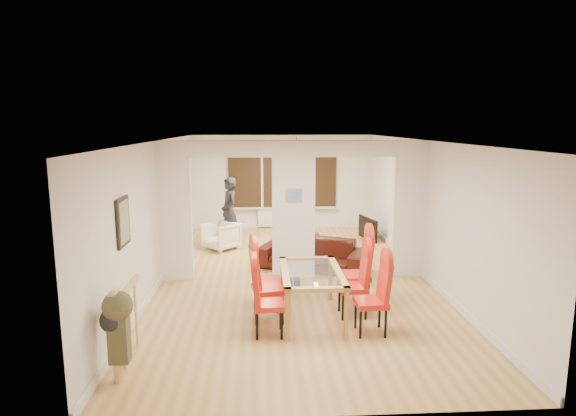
{
  "coord_description": "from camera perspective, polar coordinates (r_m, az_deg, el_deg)",
  "views": [
    {
      "loc": [
        -0.61,
        -8.87,
        2.9
      ],
      "look_at": [
        -0.07,
        0.6,
        1.24
      ],
      "focal_mm": 30.0,
      "sensor_mm": 36.0,
      "label": 1
    }
  ],
  "objects": [
    {
      "name": "divider_wall",
      "position": [
        9.03,
        0.65,
        -0.27
      ],
      "size": [
        5.0,
        0.18,
        2.6
      ],
      "primitive_type": "cube",
      "color": "white",
      "rests_on": "floor"
    },
    {
      "name": "floor",
      "position": [
        9.35,
        0.63,
        -8.13
      ],
      "size": [
        5.0,
        9.0,
        0.01
      ],
      "primitive_type": "cube",
      "color": "tan",
      "rests_on": "ground"
    },
    {
      "name": "dining_chair_ra",
      "position": [
        6.89,
        9.8,
        -10.31
      ],
      "size": [
        0.45,
        0.45,
        1.07
      ],
      "primitive_type": null,
      "rotation": [
        0.0,
        0.0,
        0.04
      ],
      "color": "red",
      "rests_on": "floor"
    },
    {
      "name": "sofa",
      "position": [
        9.77,
        2.92,
        -5.45
      ],
      "size": [
        2.27,
        1.61,
        0.62
      ],
      "primitive_type": "imported",
      "rotation": [
        0.0,
        0.0,
        -0.41
      ],
      "color": "black",
      "rests_on": "floor"
    },
    {
      "name": "dining_chair_lb",
      "position": [
        7.21,
        -2.27,
        -8.87
      ],
      "size": [
        0.54,
        0.54,
        1.15
      ],
      "primitive_type": null,
      "rotation": [
        0.0,
        0.0,
        0.2
      ],
      "color": "red",
      "rests_on": "floor"
    },
    {
      "name": "bowl",
      "position": [
        11.7,
        1.58,
        -3.19
      ],
      "size": [
        0.21,
        0.21,
        0.05
      ],
      "primitive_type": "imported",
      "color": "#372312",
      "rests_on": "coffee_table"
    },
    {
      "name": "coffee_table",
      "position": [
        11.82,
        1.44,
        -3.73
      ],
      "size": [
        1.03,
        0.68,
        0.22
      ],
      "primitive_type": null,
      "rotation": [
        0.0,
        0.0,
        -0.23
      ],
      "color": "#372312",
      "rests_on": "floor"
    },
    {
      "name": "wall_poster",
      "position": [
        6.86,
        -18.95,
        -1.55
      ],
      "size": [
        0.04,
        0.52,
        0.67
      ],
      "primitive_type": "cube",
      "color": "gray",
      "rests_on": "room_walls"
    },
    {
      "name": "radiator",
      "position": [
        13.54,
        -0.63,
        -1.14
      ],
      "size": [
        1.4,
        0.08,
        0.5
      ],
      "primitive_type": "cube",
      "color": "white",
      "rests_on": "floor"
    },
    {
      "name": "bay_window_blinds",
      "position": [
        13.4,
        -0.65,
        3.94
      ],
      "size": [
        3.0,
        0.08,
        1.8
      ],
      "primitive_type": "cube",
      "color": "black",
      "rests_on": "room_walls"
    },
    {
      "name": "dining_chair_la",
      "position": [
        6.76,
        -2.27,
        -10.73
      ],
      "size": [
        0.42,
        0.42,
        1.04
      ],
      "primitive_type": null,
      "rotation": [
        0.0,
        0.0,
        0.01
      ],
      "color": "red",
      "rests_on": "floor"
    },
    {
      "name": "pendant_light",
      "position": [
        12.23,
        1.0,
        6.42
      ],
      "size": [
        0.36,
        0.36,
        0.36
      ],
      "primitive_type": "sphere",
      "color": "orange",
      "rests_on": "room_walls"
    },
    {
      "name": "armchair",
      "position": [
        11.37,
        -7.94,
        -3.3
      ],
      "size": [
        0.97,
        0.97,
        0.63
      ],
      "primitive_type": "imported",
      "rotation": [
        0.0,
        0.0,
        -0.8
      ],
      "color": "white",
      "rests_on": "floor"
    },
    {
      "name": "dining_chair_lc",
      "position": [
        7.71,
        -2.47,
        -8.06
      ],
      "size": [
        0.45,
        0.45,
        1.04
      ],
      "primitive_type": null,
      "rotation": [
        0.0,
        0.0,
        0.09
      ],
      "color": "red",
      "rests_on": "floor"
    },
    {
      "name": "pillar_photo",
      "position": [
        8.89,
        0.7,
        1.52
      ],
      "size": [
        0.3,
        0.03,
        0.25
      ],
      "primitive_type": "cube",
      "color": "#4C8CD8",
      "rests_on": "divider_wall"
    },
    {
      "name": "dining_chair_rc",
      "position": [
        7.84,
        7.86,
        -7.33
      ],
      "size": [
        0.47,
        0.47,
        1.18
      ],
      "primitive_type": null,
      "rotation": [
        0.0,
        0.0,
        0.0
      ],
      "color": "red",
      "rests_on": "floor"
    },
    {
      "name": "room_walls",
      "position": [
        9.03,
        0.65,
        -0.27
      ],
      "size": [
        5.0,
        9.0,
        2.6
      ],
      "primitive_type": null,
      "color": "silver",
      "rests_on": "floor"
    },
    {
      "name": "person",
      "position": [
        11.54,
        -6.97,
        -0.47
      ],
      "size": [
        0.71,
        0.59,
        1.66
      ],
      "primitive_type": "imported",
      "rotation": [
        0.0,
        0.0,
        -1.19
      ],
      "color": "black",
      "rests_on": "floor"
    },
    {
      "name": "dining_chair_rb",
      "position": [
        7.45,
        7.69,
        -8.69
      ],
      "size": [
        0.43,
        0.43,
        1.07
      ],
      "primitive_type": null,
      "rotation": [
        0.0,
        0.0,
        0.01
      ],
      "color": "red",
      "rests_on": "floor"
    },
    {
      "name": "dining_table",
      "position": [
        7.35,
        2.78,
        -10.21
      ],
      "size": [
        0.9,
        1.59,
        0.75
      ],
      "primitive_type": null,
      "color": "#BD8E46",
      "rests_on": "floor"
    },
    {
      "name": "bottle",
      "position": [
        11.69,
        1.31,
        -2.64
      ],
      "size": [
        0.07,
        0.07,
        0.28
      ],
      "primitive_type": "cylinder",
      "color": "#143F19",
      "rests_on": "coffee_table"
    },
    {
      "name": "television",
      "position": [
        12.35,
        9.01,
        -2.43
      ],
      "size": [
        0.98,
        0.36,
        0.56
      ],
      "primitive_type": "imported",
      "rotation": [
        0.0,
        0.0,
        1.81
      ],
      "color": "black",
      "rests_on": "floor"
    },
    {
      "name": "shoes",
      "position": [
        8.88,
        0.58,
        -8.79
      ],
      "size": [
        0.25,
        0.27,
        0.1
      ],
      "primitive_type": null,
      "color": "black",
      "rests_on": "floor"
    },
    {
      "name": "stair_newel",
      "position": [
        6.35,
        -18.41,
        -12.32
      ],
      "size": [
        0.4,
        1.2,
        1.1
      ],
      "primitive_type": null,
      "color": "tan",
      "rests_on": "floor"
    }
  ]
}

